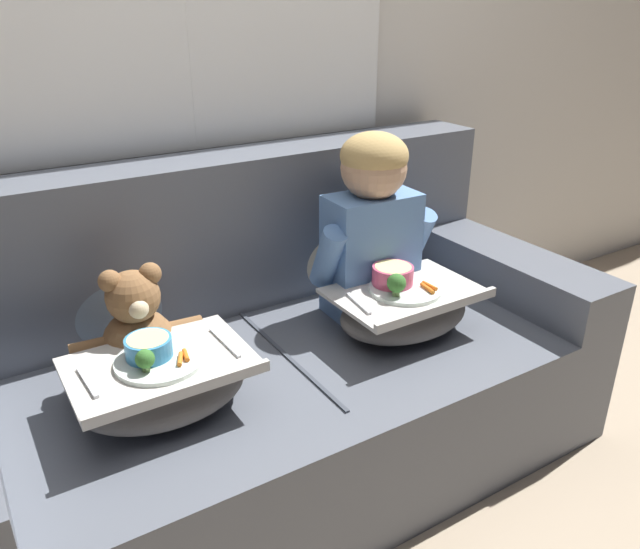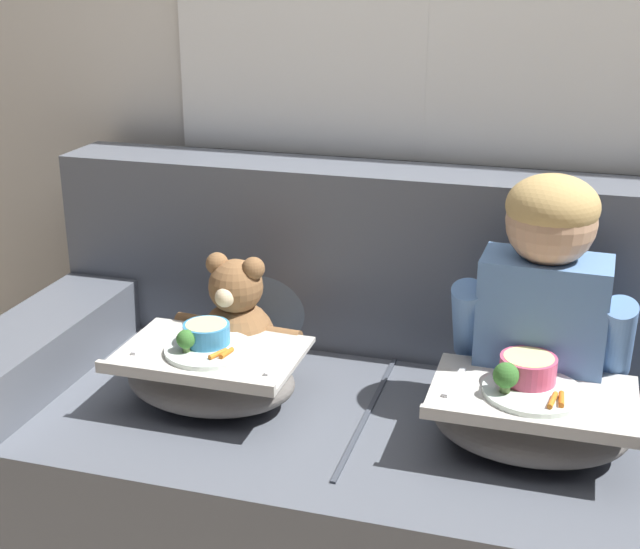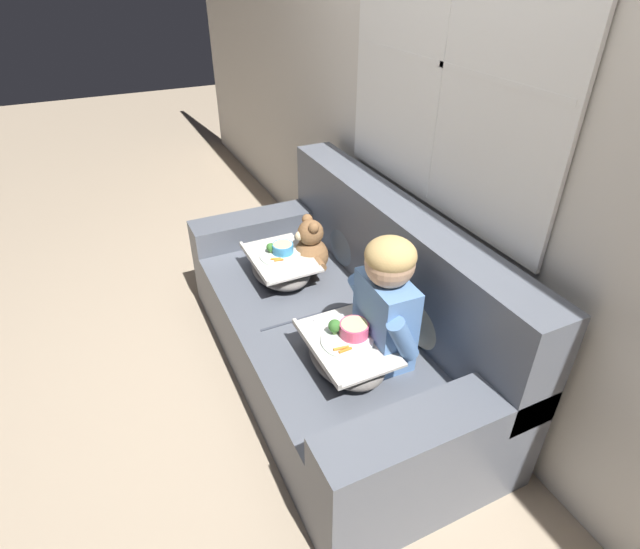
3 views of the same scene
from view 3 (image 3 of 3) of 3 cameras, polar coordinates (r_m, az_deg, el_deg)
The scene contains 9 objects.
ground_plane at distance 2.79m, azimuth 1.01°, elevation -10.98°, with size 14.00×14.00×0.00m, color tan.
wall_back_with_window at distance 2.39m, azimuth 14.01°, elevation 16.93°, with size 8.00×0.08×2.60m.
couch at distance 2.61m, azimuth 2.58°, elevation -5.43°, with size 1.98×0.96×0.92m.
throw_pillow_behind_child at distance 2.30m, azimuth 12.12°, elevation -4.23°, with size 0.34×0.17×0.36m.
throw_pillow_behind_teddy at distance 2.83m, azimuth 3.07°, elevation 4.30°, with size 0.34×0.16×0.35m.
child_figure at distance 2.09m, azimuth 7.64°, elevation -2.39°, with size 0.42×0.21×0.59m.
teddy_bear at distance 2.76m, azimuth -1.15°, elevation 2.90°, with size 0.36×0.25×0.33m.
lap_tray_child at distance 2.17m, azimuth 3.07°, elevation -8.84°, with size 0.45×0.31×0.22m.
lap_tray_teddy at distance 2.73m, azimuth -4.52°, elevation 0.96°, with size 0.44×0.32×0.21m.
Camera 3 is at (1.79, -0.90, 1.95)m, focal length 28.00 mm.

